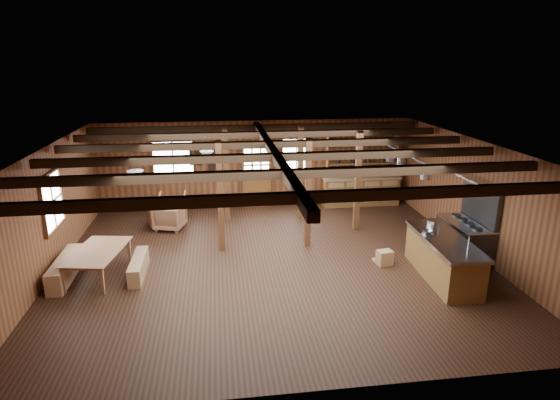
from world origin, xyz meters
The scene contains 22 objects.
room centered at (0.00, 0.00, 1.40)m, with size 10.04×9.04×2.84m.
ceiling_joists centered at (0.00, 0.18, 2.68)m, with size 9.80×8.82×0.18m.
timber_posts centered at (0.52, 2.08, 1.40)m, with size 3.95×2.35×2.80m.
back_door centered at (0.00, 4.45, 0.88)m, with size 1.02×0.08×2.15m.
window_back_left centered at (-2.60, 4.46, 1.60)m, with size 1.32×0.06×1.32m.
window_back_right centered at (1.30, 4.46, 1.60)m, with size 1.02×0.06×1.32m.
window_left centered at (-4.96, 0.50, 1.60)m, with size 0.14×1.24×1.32m.
notice_boards centered at (-1.50, 4.46, 1.64)m, with size 1.08×0.03×0.90m.
back_counter centered at (3.40, 4.20, 0.60)m, with size 2.55×0.60×2.45m.
pendant_lamps centered at (-2.25, 1.00, 2.25)m, with size 1.86×2.36×0.66m.
pot_rack centered at (3.10, 0.22, 2.28)m, with size 0.37×3.00×0.44m.
kitchen_island centered at (3.60, -1.25, 0.48)m, with size 0.98×2.53×1.20m.
step_stool centered at (2.58, -0.41, 0.17)m, with size 0.39×0.28×0.35m, color #9C7447.
commercial_range centered at (4.65, -0.31, 0.63)m, with size 0.81×1.58×1.95m.
dining_table centered at (-3.90, -0.18, 0.31)m, with size 1.78×0.99×0.63m, color #996745.
bench_wall centered at (-4.65, -0.18, 0.24)m, with size 0.33×1.75×0.48m, color #9C7447.
bench_aisle centered at (-3.08, -0.18, 0.20)m, with size 0.27×1.45×0.40m, color #9C7447.
armchair_a centered at (-2.89, 3.05, 0.37)m, with size 0.79×0.81×0.74m, color #5A321B.
armchair_b centered at (-2.64, 3.80, 0.38)m, with size 0.80×0.83×0.75m, color brown.
armchair_c centered at (-2.63, 2.71, 0.36)m, with size 0.76×0.78×0.71m, color brown.
counter_pot centered at (3.64, -0.57, 1.03)m, with size 0.29×0.29×0.18m, color #B1B4B8.
bowl centered at (3.35, -0.89, 0.97)m, with size 0.24×0.24×0.06m, color silver.
Camera 1 is at (-1.23, -10.12, 4.71)m, focal length 30.00 mm.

